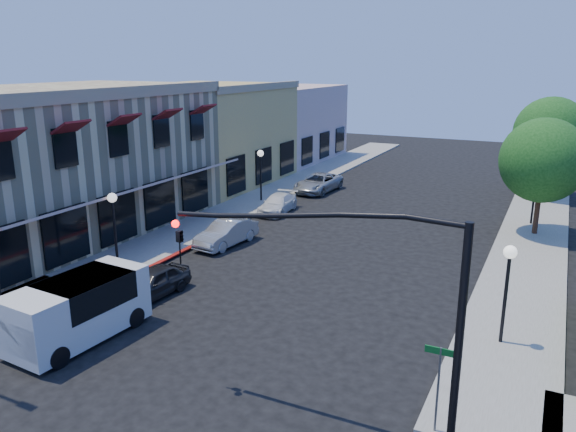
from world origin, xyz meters
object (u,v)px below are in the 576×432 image
at_px(lamppost_right_near, 508,270).
at_px(lamppost_right_far, 536,180).
at_px(parked_car_a, 152,282).
at_px(parked_car_c, 278,204).
at_px(street_tree_b, 551,133).
at_px(street_name_sign, 439,376).
at_px(lamppost_left_near, 113,211).
at_px(parked_car_b, 226,233).
at_px(parked_car_d, 318,183).
at_px(lamppost_left_far, 261,162).
at_px(street_tree_a, 543,160).
at_px(signal_mast_arm, 371,287).
at_px(white_van, 76,306).

relative_size(lamppost_right_near, lamppost_right_far, 1.00).
distance_m(parked_car_a, parked_car_c, 14.07).
distance_m(street_tree_b, street_name_sign, 29.96).
bearing_deg(lamppost_left_near, parked_car_b, 60.14).
bearing_deg(parked_car_c, parked_car_d, 84.47).
bearing_deg(lamppost_left_far, street_tree_b, 30.03).
relative_size(street_tree_a, signal_mast_arm, 0.81).
height_order(lamppost_left_near, parked_car_a, lamppost_left_near).
relative_size(street_tree_b, parked_car_d, 1.48).
distance_m(lamppost_right_far, white_van, 25.74).
distance_m(lamppost_right_far, parked_car_a, 22.48).
distance_m(lamppost_left_far, parked_car_d, 5.51).
xyz_separation_m(lamppost_right_near, parked_car_b, (-14.13, 5.00, -2.08)).
bearing_deg(street_tree_b, lamppost_right_far, -92.15).
distance_m(street_tree_a, street_tree_b, 10.01).
bearing_deg(parked_car_a, street_name_sign, -12.63).
bearing_deg(white_van, street_tree_b, 65.81).
xyz_separation_m(street_tree_b, parked_car_b, (-14.43, -19.00, -3.89)).
bearing_deg(lamppost_right_far, parked_car_b, -142.10).
xyz_separation_m(lamppost_left_near, white_van, (3.80, -6.05, -1.49)).
xyz_separation_m(street_tree_b, parked_car_c, (-15.00, -12.00, -3.98)).
distance_m(street_name_sign, parked_car_c, 22.49).
xyz_separation_m(lamppost_left_near, lamppost_left_far, (0.00, 14.00, 0.00)).
height_order(lamppost_right_far, white_van, lamppost_right_far).
bearing_deg(lamppost_left_far, signal_mast_arm, -55.00).
distance_m(street_tree_b, parked_car_b, 24.17).
height_order(signal_mast_arm, white_van, signal_mast_arm).
distance_m(lamppost_left_far, white_van, 20.46).
relative_size(street_tree_a, parked_car_a, 1.79).
bearing_deg(lamppost_left_near, street_tree_b, 54.21).
xyz_separation_m(street_tree_a, signal_mast_arm, (-2.94, -20.50, -0.11)).
bearing_deg(street_tree_b, lamppost_left_far, -149.97).
bearing_deg(lamppost_right_near, parked_car_b, 160.51).
xyz_separation_m(street_tree_a, parked_car_a, (-13.60, -16.00, -3.58)).
bearing_deg(lamppost_left_far, street_tree_a, 0.00).
distance_m(signal_mast_arm, lamppost_right_near, 7.15).
xyz_separation_m(signal_mast_arm, street_name_sign, (1.64, 0.70, -2.39)).
xyz_separation_m(street_name_sign, lamppost_right_near, (1.00, 5.80, 1.04)).
relative_size(street_tree_b, parked_car_b, 1.76).
bearing_deg(parked_car_c, street_tree_b, 33.13).
xyz_separation_m(lamppost_left_far, parked_car_b, (2.87, -9.00, -2.08)).
relative_size(street_tree_a, white_van, 1.30).
relative_size(lamppost_left_near, lamppost_left_far, 1.00).
relative_size(street_tree_b, parked_car_c, 1.80).
bearing_deg(street_tree_a, white_van, -123.95).
bearing_deg(street_tree_b, parked_car_c, -141.34).
relative_size(parked_car_b, parked_car_d, 0.84).
xyz_separation_m(lamppost_left_far, parked_car_d, (2.30, 4.56, -2.07)).
distance_m(street_tree_b, lamppost_left_near, 29.64).
xyz_separation_m(street_name_sign, parked_car_c, (-13.70, 17.80, -1.13)).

